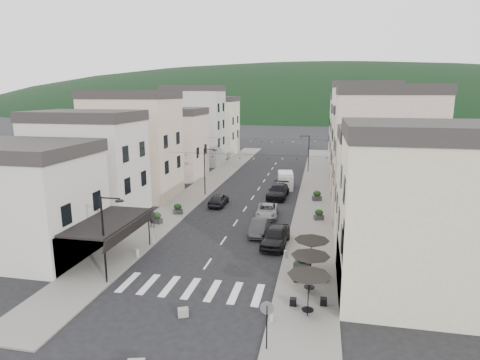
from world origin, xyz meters
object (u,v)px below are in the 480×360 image
object	(u,v)px
parked_car_a	(276,236)
pedestrian_b	(131,219)
parked_car_b	(259,227)
parked_car_e	(219,199)
delivery_van	(285,180)
pedestrian_a	(152,217)
parked_car_d	(278,191)
parked_car_c	(267,211)

from	to	relation	value
parked_car_a	pedestrian_b	size ratio (longest dim) A/B	2.75
parked_car_b	parked_car_e	world-z (taller)	parked_car_e
parked_car_a	pedestrian_b	xyz separation A→B (m)	(-13.80, 1.32, 0.18)
parked_car_a	delivery_van	bearing A→B (deg)	97.83
pedestrian_a	pedestrian_b	xyz separation A→B (m)	(-1.78, -0.74, -0.10)
parked_car_a	parked_car_d	world-z (taller)	parked_car_a
delivery_van	pedestrian_b	world-z (taller)	delivery_van
parked_car_e	pedestrian_a	bearing A→B (deg)	65.75
parked_car_c	parked_car_b	bearing A→B (deg)	-93.72
parked_car_a	parked_car_e	xyz separation A→B (m)	(-7.83, 11.05, -0.11)
pedestrian_a	parked_car_c	bearing A→B (deg)	44.75
parked_car_a	delivery_van	world-z (taller)	delivery_van
parked_car_a	pedestrian_b	bearing A→B (deg)	179.32
parked_car_d	delivery_van	bearing A→B (deg)	88.84
parked_car_b	parked_car_e	xyz separation A→B (m)	(-6.03, 8.62, 0.04)
parked_car_c	delivery_van	bearing A→B (deg)	83.46
parked_car_a	parked_car_e	size ratio (longest dim) A/B	1.16
parked_car_c	parked_car_e	world-z (taller)	parked_car_e
parked_car_c	parked_car_e	xyz separation A→B (m)	(-6.03, 3.09, 0.07)
parked_car_a	parked_car_c	distance (m)	8.16
parked_car_c	pedestrian_a	size ratio (longest dim) A/B	2.36
parked_car_e	delivery_van	bearing A→B (deg)	-122.01
delivery_van	pedestrian_a	bearing A→B (deg)	-127.17
parked_car_e	delivery_van	size ratio (longest dim) A/B	0.85
parked_car_a	parked_car_d	bearing A→B (deg)	100.28
parked_car_b	parked_car_e	distance (m)	10.52
pedestrian_b	parked_car_d	bearing A→B (deg)	56.87
parked_car_c	parked_car_d	xyz separation A→B (m)	(0.27, 7.97, 0.16)
parked_car_e	parked_car_d	bearing A→B (deg)	-141.51
delivery_van	parked_car_b	bearing A→B (deg)	-99.86
parked_car_a	pedestrian_a	xyz separation A→B (m)	(-12.02, 2.06, 0.27)
parked_car_b	pedestrian_b	bearing A→B (deg)	-174.52
delivery_van	parked_car_c	bearing A→B (deg)	-100.68
parked_car_a	pedestrian_a	bearing A→B (deg)	175.07
parked_car_a	parked_car_e	bearing A→B (deg)	130.13
parked_car_d	pedestrian_a	distance (m)	17.39
parked_car_e	pedestrian_b	bearing A→B (deg)	59.22
parked_car_a	delivery_van	distance (m)	21.49
parked_car_c	parked_car_e	size ratio (longest dim) A/B	1.11
pedestrian_a	parked_car_b	bearing A→B (deg)	16.81
parked_car_a	pedestrian_b	world-z (taller)	pedestrian_b
parked_car_e	pedestrian_a	size ratio (longest dim) A/B	2.14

